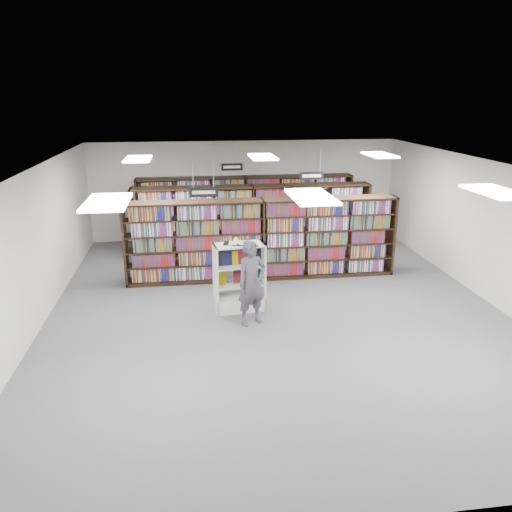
{
  "coord_description": "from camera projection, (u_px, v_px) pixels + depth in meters",
  "views": [
    {
      "loc": [
        -1.83,
        -10.25,
        4.64
      ],
      "look_at": [
        -0.37,
        0.5,
        1.1
      ],
      "focal_mm": 35.0,
      "sensor_mm": 36.0,
      "label": 1
    }
  ],
  "objects": [
    {
      "name": "troffer_back_right",
      "position": [
        380.0,
        155.0,
        12.61
      ],
      "size": [
        0.6,
        1.2,
        0.04
      ],
      "primitive_type": "cube",
      "color": "white",
      "rests_on": "ceiling"
    },
    {
      "name": "aisle_sign_center",
      "position": [
        232.0,
        166.0,
        15.19
      ],
      "size": [
        0.65,
        0.02,
        0.8
      ],
      "color": "#B2B2B7",
      "rests_on": "ceiling"
    },
    {
      "name": "aisle_sign_right",
      "position": [
        312.0,
        175.0,
        13.56
      ],
      "size": [
        0.65,
        0.02,
        0.8
      ],
      "color": "#B2B2B7",
      "rests_on": "ceiling"
    },
    {
      "name": "bookshelf_row_far",
      "position": [
        246.0,
        208.0,
        16.37
      ],
      "size": [
        7.0,
        0.6,
        2.1
      ],
      "color": "black",
      "rests_on": "floor"
    },
    {
      "name": "bookshelf_row_mid",
      "position": [
        252.0,
        221.0,
        14.77
      ],
      "size": [
        7.0,
        0.6,
        2.1
      ],
      "color": "black",
      "rests_on": "floor"
    },
    {
      "name": "bookshelf_row_near",
      "position": [
        262.0,
        239.0,
        12.89
      ],
      "size": [
        7.0,
        0.6,
        2.1
      ],
      "color": "black",
      "rests_on": "floor"
    },
    {
      "name": "troffer_front_right",
      "position": [
        496.0,
        192.0,
        7.9
      ],
      "size": [
        0.6,
        1.2,
        0.04
      ],
      "primitive_type": "cube",
      "color": "white",
      "rests_on": "ceiling"
    },
    {
      "name": "ceiling",
      "position": [
        277.0,
        167.0,
        10.34
      ],
      "size": [
        10.0,
        12.0,
        0.1
      ],
      "primitive_type": "cube",
      "color": "silver",
      "rests_on": "wall_back"
    },
    {
      "name": "endcap_display",
      "position": [
        239.0,
        288.0,
        11.15
      ],
      "size": [
        1.15,
        0.67,
        1.54
      ],
      "rotation": [
        0.0,
        0.0,
        0.11
      ],
      "color": "white",
      "rests_on": "floor"
    },
    {
      "name": "troffer_back_left",
      "position": [
        138.0,
        159.0,
        11.85
      ],
      "size": [
        0.6,
        1.2,
        0.04
      ],
      "primitive_type": "cube",
      "color": "white",
      "rests_on": "ceiling"
    },
    {
      "name": "troffer_front_center",
      "position": [
        311.0,
        197.0,
        7.52
      ],
      "size": [
        0.6,
        1.2,
        0.04
      ],
      "primitive_type": "cube",
      "color": "white",
      "rests_on": "ceiling"
    },
    {
      "name": "aisle_sign_left",
      "position": [
        204.0,
        191.0,
        11.29
      ],
      "size": [
        0.65,
        0.02,
        0.8
      ],
      "color": "#B2B2B7",
      "rests_on": "ceiling"
    },
    {
      "name": "troffer_back_center",
      "position": [
        263.0,
        157.0,
        12.23
      ],
      "size": [
        0.6,
        1.2,
        0.04
      ],
      "primitive_type": "cube",
      "color": "white",
      "rests_on": "ceiling"
    },
    {
      "name": "wall_left",
      "position": [
        35.0,
        250.0,
        10.19
      ],
      "size": [
        0.1,
        12.0,
        3.2
      ],
      "primitive_type": "cube",
      "color": "silver",
      "rests_on": "ground"
    },
    {
      "name": "floor",
      "position": [
        275.0,
        308.0,
        11.33
      ],
      "size": [
        12.0,
        12.0,
        0.0
      ],
      "primitive_type": "plane",
      "color": "#4F4F54",
      "rests_on": "ground"
    },
    {
      "name": "wall_front",
      "position": [
        375.0,
        401.0,
        5.18
      ],
      "size": [
        10.0,
        0.1,
        3.2
      ],
      "primitive_type": "cube",
      "color": "silver",
      "rests_on": "ground"
    },
    {
      "name": "wall_right",
      "position": [
        490.0,
        232.0,
        11.47
      ],
      "size": [
        0.1,
        12.0,
        3.2
      ],
      "primitive_type": "cube",
      "color": "silver",
      "rests_on": "ground"
    },
    {
      "name": "open_book",
      "position": [
        236.0,
        242.0,
        10.79
      ],
      "size": [
        0.6,
        0.42,
        0.12
      ],
      "rotation": [
        0.0,
        0.0,
        -0.19
      ],
      "color": "black",
      "rests_on": "endcap_display"
    },
    {
      "name": "troffer_front_left",
      "position": [
        107.0,
        202.0,
        7.14
      ],
      "size": [
        0.6,
        1.2,
        0.04
      ],
      "primitive_type": "cube",
      "color": "white",
      "rests_on": "ceiling"
    },
    {
      "name": "wall_back",
      "position": [
        245.0,
        190.0,
        16.48
      ],
      "size": [
        10.0,
        0.1,
        3.2
      ],
      "primitive_type": "cube",
      "color": "silver",
      "rests_on": "ground"
    },
    {
      "name": "shopper",
      "position": [
        252.0,
        283.0,
        10.31
      ],
      "size": [
        0.78,
        0.67,
        1.82
      ],
      "primitive_type": "imported",
      "rotation": [
        0.0,
        0.0,
        0.43
      ],
      "color": "#45414A",
      "rests_on": "floor"
    }
  ]
}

